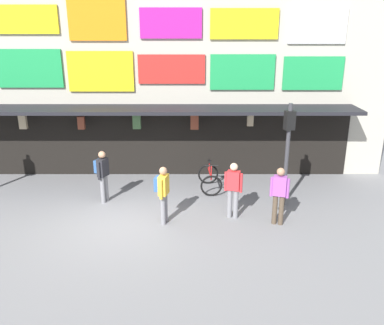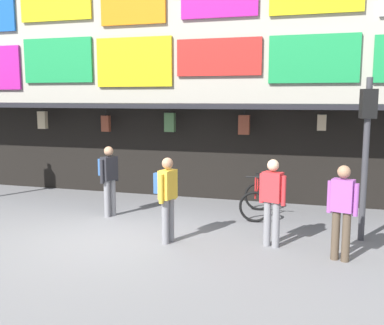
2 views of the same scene
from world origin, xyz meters
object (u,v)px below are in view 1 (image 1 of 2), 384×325
(traffic_light_far, at_px, (289,139))
(pedestrian_in_black, at_px, (103,172))
(pedestrian_in_yellow, at_px, (163,191))
(pedestrian_in_red, at_px, (234,187))
(bicycle_parked, at_px, (210,179))
(pedestrian_in_purple, at_px, (280,191))

(traffic_light_far, bearing_deg, pedestrian_in_black, 177.62)
(pedestrian_in_yellow, height_order, pedestrian_in_red, same)
(bicycle_parked, distance_m, pedestrian_in_yellow, 2.87)
(pedestrian_in_purple, bearing_deg, pedestrian_in_yellow, 179.08)
(bicycle_parked, height_order, pedestrian_in_yellow, pedestrian_in_yellow)
(traffic_light_far, xyz_separation_m, pedestrian_in_red, (-1.68, -0.89, -1.19))
(pedestrian_in_red, bearing_deg, traffic_light_far, 28.11)
(traffic_light_far, height_order, pedestrian_in_yellow, traffic_light_far)
(traffic_light_far, bearing_deg, bicycle_parked, 151.80)
(pedestrian_in_black, height_order, pedestrian_in_red, same)
(pedestrian_in_black, relative_size, pedestrian_in_yellow, 1.00)
(pedestrian_in_yellow, bearing_deg, pedestrian_in_black, 143.64)
(traffic_light_far, distance_m, pedestrian_in_purple, 1.78)
(pedestrian_in_black, distance_m, pedestrian_in_yellow, 2.46)
(traffic_light_far, relative_size, pedestrian_in_red, 1.90)
(pedestrian_in_yellow, height_order, pedestrian_in_purple, same)
(traffic_light_far, relative_size, pedestrian_in_purple, 1.90)
(traffic_light_far, bearing_deg, pedestrian_in_yellow, -161.53)
(traffic_light_far, distance_m, bicycle_parked, 3.09)
(pedestrian_in_yellow, bearing_deg, traffic_light_far, 18.47)
(pedestrian_in_black, relative_size, pedestrian_in_red, 1.00)
(bicycle_parked, xyz_separation_m, pedestrian_in_black, (-3.39, -0.97, 0.59))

